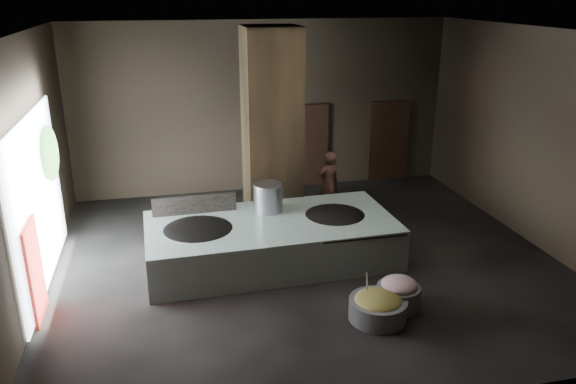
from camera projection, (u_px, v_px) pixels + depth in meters
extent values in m
cube|color=black|center=(305.00, 261.00, 11.54)|extent=(10.00, 9.00, 0.10)
cube|color=black|center=(308.00, 29.00, 9.97)|extent=(10.00, 9.00, 0.10)
cube|color=black|center=(263.00, 107.00, 14.92)|extent=(10.00, 0.10, 4.50)
cube|color=black|center=(405.00, 257.00, 6.58)|extent=(10.00, 0.10, 4.50)
cube|color=black|center=(24.00, 171.00, 9.69)|extent=(0.10, 9.00, 4.50)
cube|color=black|center=(538.00, 138.00, 11.81)|extent=(0.10, 9.00, 4.50)
cube|color=black|center=(272.00, 131.00, 12.43)|extent=(1.20, 1.20, 4.50)
cube|color=silver|center=(271.00, 240.00, 11.33)|extent=(5.00, 2.50, 0.86)
cube|color=black|center=(271.00, 223.00, 11.20)|extent=(4.82, 2.31, 0.03)
ellipsoid|color=black|center=(198.00, 234.00, 10.87)|extent=(1.55, 1.55, 0.43)
cylinder|color=black|center=(198.00, 230.00, 10.85)|extent=(1.59, 1.59, 0.05)
ellipsoid|color=black|center=(335.00, 219.00, 11.55)|extent=(1.45, 1.45, 0.41)
cylinder|color=black|center=(335.00, 216.00, 11.53)|extent=(1.48, 1.48, 0.05)
cylinder|color=#A1A2A8|center=(268.00, 199.00, 11.61)|extent=(0.60, 0.60, 0.64)
cube|color=black|center=(195.00, 205.00, 11.51)|extent=(1.72, 0.11, 0.43)
imported|color=brown|center=(329.00, 183.00, 13.59)|extent=(0.66, 0.52, 1.57)
cylinder|color=gray|center=(378.00, 309.00, 9.36)|extent=(1.03, 1.03, 0.36)
ellipsoid|color=olive|center=(378.00, 300.00, 9.31)|extent=(0.80, 0.80, 0.25)
cylinder|color=#A1A2A8|center=(367.00, 286.00, 9.34)|extent=(0.21, 0.35, 0.69)
cylinder|color=gray|center=(398.00, 297.00, 9.69)|extent=(0.94, 0.94, 0.41)
ellipsoid|color=#B56C7A|center=(399.00, 284.00, 9.60)|extent=(0.62, 0.62, 0.24)
cube|color=black|center=(307.00, 147.00, 15.47)|extent=(1.18, 0.08, 2.38)
cube|color=#8C6647|center=(314.00, 147.00, 15.68)|extent=(0.86, 0.04, 2.04)
cube|color=black|center=(389.00, 142.00, 15.98)|extent=(1.18, 0.08, 2.38)
cube|color=#8C6647|center=(378.00, 143.00, 16.11)|extent=(0.90, 0.04, 2.13)
cube|color=white|center=(38.00, 202.00, 10.12)|extent=(0.04, 4.20, 3.10)
cube|color=maroon|center=(35.00, 272.00, 9.20)|extent=(0.05, 0.90, 1.70)
ellipsoid|color=#194714|center=(50.00, 153.00, 10.94)|extent=(0.28, 1.10, 1.10)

